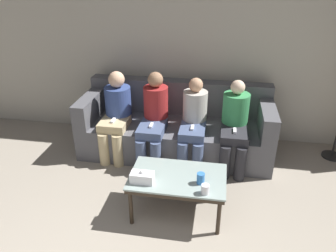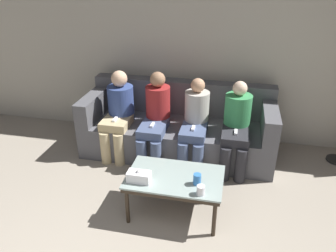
# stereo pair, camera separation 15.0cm
# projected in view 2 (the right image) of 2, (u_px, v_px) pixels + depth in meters

# --- Properties ---
(wall_back) EXTENTS (12.00, 0.06, 2.60)m
(wall_back) POSITION_uv_depth(u_px,v_px,m) (187.00, 46.00, 4.40)
(wall_back) COLOR #B7B2A3
(wall_back) RESTS_ON ground_plane
(couch) EXTENTS (2.46, 0.92, 0.89)m
(couch) POSITION_uv_depth(u_px,v_px,m) (178.00, 128.00, 4.38)
(couch) COLOR #515156
(couch) RESTS_ON ground_plane
(coffee_table) EXTENTS (0.94, 0.59, 0.44)m
(coffee_table) POSITION_uv_depth(u_px,v_px,m) (175.00, 180.00, 3.21)
(coffee_table) COLOR #8C9E99
(coffee_table) RESTS_ON ground_plane
(cup_near_left) EXTENTS (0.07, 0.07, 0.09)m
(cup_near_left) POSITION_uv_depth(u_px,v_px,m) (201.00, 190.00, 2.92)
(cup_near_left) COLOR silver
(cup_near_left) RESTS_ON coffee_table
(cup_near_right) EXTENTS (0.07, 0.07, 0.11)m
(cup_near_right) POSITION_uv_depth(u_px,v_px,m) (197.00, 179.00, 3.06)
(cup_near_right) COLOR #3372BF
(cup_near_right) RESTS_ON coffee_table
(tissue_box) EXTENTS (0.22, 0.12, 0.13)m
(tissue_box) POSITION_uv_depth(u_px,v_px,m) (139.00, 177.00, 3.10)
(tissue_box) COLOR white
(tissue_box) RESTS_ON coffee_table
(seated_person_left_end) EXTENTS (0.34, 0.64, 1.10)m
(seated_person_left_end) POSITION_uv_depth(u_px,v_px,m) (119.00, 111.00, 4.22)
(seated_person_left_end) COLOR tan
(seated_person_left_end) RESTS_ON ground_plane
(seated_person_mid_left) EXTENTS (0.31, 0.72, 1.12)m
(seated_person_mid_left) POSITION_uv_depth(u_px,v_px,m) (156.00, 116.00, 4.10)
(seated_person_mid_left) COLOR #47567A
(seated_person_mid_left) RESTS_ON ground_plane
(seated_person_mid_right) EXTENTS (0.31, 0.68, 1.07)m
(seated_person_mid_right) POSITION_uv_depth(u_px,v_px,m) (195.00, 121.00, 4.01)
(seated_person_mid_right) COLOR #47567A
(seated_person_mid_right) RESTS_ON ground_plane
(seated_person_right_end) EXTENTS (0.32, 0.68, 1.07)m
(seated_person_right_end) POSITION_uv_depth(u_px,v_px,m) (236.00, 124.00, 3.92)
(seated_person_right_end) COLOR #28282D
(seated_person_right_end) RESTS_ON ground_plane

